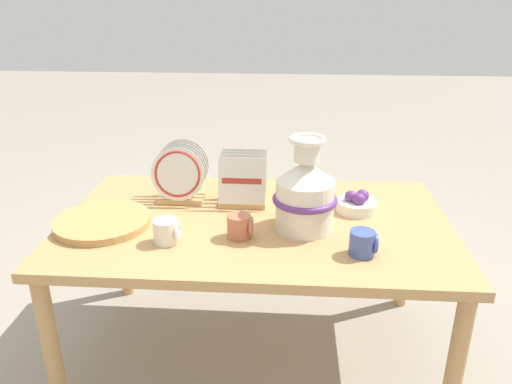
# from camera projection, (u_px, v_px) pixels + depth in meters

# --- Properties ---
(ground_plane) EXTENTS (14.00, 14.00, 0.00)m
(ground_plane) POSITION_uv_depth(u_px,v_px,m) (256.00, 349.00, 2.04)
(ground_plane) COLOR gray
(display_table) EXTENTS (1.40, 0.84, 0.59)m
(display_table) POSITION_uv_depth(u_px,v_px,m) (256.00, 235.00, 1.84)
(display_table) COLOR tan
(display_table) RESTS_ON ground_plane
(ceramic_vase) EXTENTS (0.22, 0.22, 0.33)m
(ceramic_vase) POSITION_uv_depth(u_px,v_px,m) (305.00, 193.00, 1.70)
(ceramic_vase) COLOR silver
(ceramic_vase) RESTS_ON display_table
(dish_rack_round_plates) EXTENTS (0.21, 0.16, 0.23)m
(dish_rack_round_plates) POSITION_uv_depth(u_px,v_px,m) (181.00, 176.00, 1.95)
(dish_rack_round_plates) COLOR tan
(dish_rack_round_plates) RESTS_ON display_table
(dish_rack_square_plates) EXTENTS (0.18, 0.16, 0.20)m
(dish_rack_square_plates) POSITION_uv_depth(u_px,v_px,m) (243.00, 185.00, 1.93)
(dish_rack_square_plates) COLOR tan
(dish_rack_square_plates) RESTS_ON display_table
(wicker_charger_stack) EXTENTS (0.34, 0.34, 0.03)m
(wicker_charger_stack) POSITION_uv_depth(u_px,v_px,m) (102.00, 222.00, 1.77)
(wicker_charger_stack) COLOR tan
(wicker_charger_stack) RESTS_ON display_table
(mug_terracotta_glaze) EXTENTS (0.09, 0.08, 0.08)m
(mug_terracotta_glaze) POSITION_uv_depth(u_px,v_px,m) (240.00, 226.00, 1.68)
(mug_terracotta_glaze) COLOR #B76647
(mug_terracotta_glaze) RESTS_ON display_table
(mug_cobalt_glaze) EXTENTS (0.09, 0.08, 0.08)m
(mug_cobalt_glaze) POSITION_uv_depth(u_px,v_px,m) (363.00, 243.00, 1.57)
(mug_cobalt_glaze) COLOR #42569E
(mug_cobalt_glaze) RESTS_ON display_table
(mug_cream_glaze) EXTENTS (0.09, 0.08, 0.08)m
(mug_cream_glaze) POSITION_uv_depth(u_px,v_px,m) (167.00, 231.00, 1.64)
(mug_cream_glaze) COLOR silver
(mug_cream_glaze) RESTS_ON display_table
(fruit_bowl) EXTENTS (0.15, 0.15, 0.08)m
(fruit_bowl) POSITION_uv_depth(u_px,v_px,m) (357.00, 203.00, 1.88)
(fruit_bowl) COLOR silver
(fruit_bowl) RESTS_ON display_table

